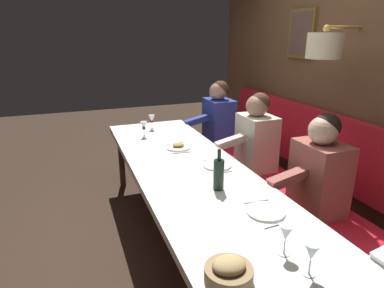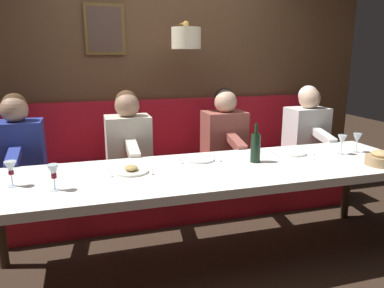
# 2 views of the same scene
# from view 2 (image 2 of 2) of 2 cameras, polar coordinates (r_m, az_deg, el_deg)

# --- Properties ---
(ground_plane) EXTENTS (12.00, 12.00, 0.00)m
(ground_plane) POSITION_cam_2_polar(r_m,az_deg,el_deg) (2.98, 2.84, -17.50)
(ground_plane) COLOR #332319
(dining_table) EXTENTS (0.90, 3.21, 0.74)m
(dining_table) POSITION_cam_2_polar(r_m,az_deg,el_deg) (2.70, 3.01, -4.94)
(dining_table) COLOR white
(dining_table) RESTS_ON ground_plane
(banquette_bench) EXTENTS (0.52, 3.41, 0.45)m
(banquette_bench) POSITION_cam_2_polar(r_m,az_deg,el_deg) (3.65, -1.80, -7.54)
(banquette_bench) COLOR red
(banquette_bench) RESTS_ON ground_plane
(back_wall_panel) EXTENTS (0.59, 4.61, 2.90)m
(back_wall_panel) POSITION_cam_2_polar(r_m,az_deg,el_deg) (3.97, -4.12, 10.94)
(back_wall_panel) COLOR brown
(back_wall_panel) RESTS_ON ground_plane
(diner_nearest) EXTENTS (0.60, 0.40, 0.79)m
(diner_nearest) POSITION_cam_2_polar(r_m,az_deg,el_deg) (4.05, 17.41, 2.63)
(diner_nearest) COLOR white
(diner_nearest) RESTS_ON banquette_bench
(diner_near) EXTENTS (0.60, 0.40, 0.79)m
(diner_near) POSITION_cam_2_polar(r_m,az_deg,el_deg) (3.61, 5.06, 1.95)
(diner_near) COLOR #934C42
(diner_near) RESTS_ON banquette_bench
(diner_middle) EXTENTS (0.60, 0.40, 0.79)m
(diner_middle) POSITION_cam_2_polar(r_m,az_deg,el_deg) (3.39, -9.87, 1.02)
(diner_middle) COLOR beige
(diner_middle) RESTS_ON banquette_bench
(diner_far) EXTENTS (0.60, 0.40, 0.79)m
(diner_far) POSITION_cam_2_polar(r_m,az_deg,el_deg) (3.41, -25.36, -0.02)
(diner_far) COLOR #283893
(diner_far) RESTS_ON banquette_bench
(place_setting_0) EXTENTS (0.24, 0.32, 0.01)m
(place_setting_0) POSITION_cam_2_polar(r_m,az_deg,el_deg) (3.18, 15.20, -1.34)
(place_setting_0) COLOR white
(place_setting_0) RESTS_ON dining_table
(place_setting_1) EXTENTS (0.24, 0.32, 0.05)m
(place_setting_1) POSITION_cam_2_polar(r_m,az_deg,el_deg) (2.62, -9.41, -4.06)
(place_setting_1) COLOR silver
(place_setting_1) RESTS_ON dining_table
(place_setting_2) EXTENTS (0.24, 0.31, 0.01)m
(place_setting_2) POSITION_cam_2_polar(r_m,az_deg,el_deg) (2.88, 1.12, -2.38)
(place_setting_2) COLOR white
(place_setting_2) RESTS_ON dining_table
(wine_glass_0) EXTENTS (0.07, 0.07, 0.16)m
(wine_glass_0) POSITION_cam_2_polar(r_m,az_deg,el_deg) (3.38, 24.27, 0.73)
(wine_glass_0) COLOR silver
(wine_glass_0) RESTS_ON dining_table
(wine_glass_1) EXTENTS (0.07, 0.07, 0.16)m
(wine_glass_1) POSITION_cam_2_polar(r_m,az_deg,el_deg) (3.26, 22.27, 0.48)
(wine_glass_1) COLOR silver
(wine_glass_1) RESTS_ON dining_table
(wine_glass_2) EXTENTS (0.07, 0.07, 0.16)m
(wine_glass_2) POSITION_cam_2_polar(r_m,az_deg,el_deg) (2.36, -20.70, -4.13)
(wine_glass_2) COLOR silver
(wine_glass_2) RESTS_ON dining_table
(wine_glass_3) EXTENTS (0.07, 0.07, 0.16)m
(wine_glass_3) POSITION_cam_2_polar(r_m,az_deg,el_deg) (2.54, -26.33, -3.46)
(wine_glass_3) COLOR silver
(wine_glass_3) RESTS_ON dining_table
(wine_bottle) EXTENTS (0.08, 0.08, 0.30)m
(wine_bottle) POSITION_cam_2_polar(r_m,az_deg,el_deg) (2.84, 9.84, -0.52)
(wine_bottle) COLOR black
(wine_bottle) RESTS_ON dining_table
(bread_bowl) EXTENTS (0.22, 0.22, 0.12)m
(bread_bowl) POSITION_cam_2_polar(r_m,az_deg,el_deg) (3.08, 27.27, -2.08)
(bread_bowl) COLOR #9E7F56
(bread_bowl) RESTS_ON dining_table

